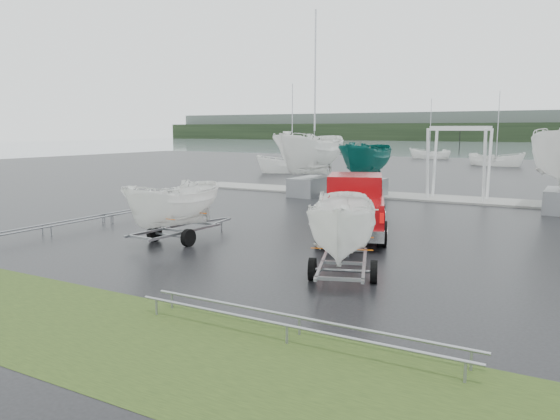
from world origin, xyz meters
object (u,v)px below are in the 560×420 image
at_px(pickup_truck, 354,203).
at_px(trailer_parked, 173,167).
at_px(trailer_hitched, 345,174).
at_px(boat_hoist, 459,153).

bearing_deg(pickup_truck, trailer_parked, -153.22).
relative_size(trailer_hitched, trailer_parked, 1.05).
xyz_separation_m(pickup_truck, trailer_parked, (-4.70, -4.95, 1.53)).
bearing_deg(pickup_truck, boat_hoist, 63.46).
relative_size(pickup_truck, trailer_parked, 1.41).
xyz_separation_m(trailer_hitched, boat_hoist, (-0.89, 18.19, -0.13)).
relative_size(pickup_truck, boat_hoist, 1.67).
bearing_deg(trailer_parked, trailer_hitched, -8.96).
height_order(pickup_truck, trailer_parked, trailer_parked).
xyz_separation_m(pickup_truck, trailer_hitched, (2.30, -6.40, 1.67)).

